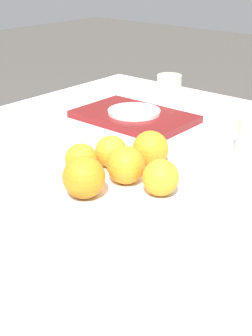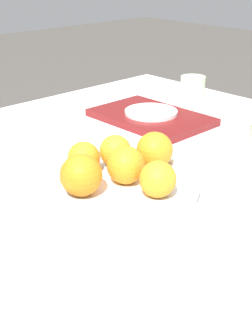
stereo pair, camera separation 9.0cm
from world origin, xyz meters
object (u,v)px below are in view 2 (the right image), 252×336
orange_0 (126,165)px  orange_4 (158,179)px  orange_3 (84,158)px  serving_tray (151,117)px  side_plate (151,112)px  orange_5 (155,150)px  cup_3 (193,86)px  orange_2 (115,151)px  orange_1 (81,175)px  fruit_platter (126,185)px

orange_0 → orange_4: 0.08m
orange_0 → orange_3: size_ratio=1.12×
serving_tray → side_plate: (0.00, -0.00, 0.02)m
orange_5 → cup_3: orange_5 is taller
orange_2 → cup_3: (-0.26, 0.58, -0.02)m
orange_3 → side_plate: 0.41m
orange_2 → cup_3: bearing=114.5°
orange_1 → orange_5: 0.19m
fruit_platter → serving_tray: size_ratio=0.90×
orange_5 → serving_tray: bearing=134.9°
orange_1 → cup_3: 0.78m
orange_4 → orange_5: bearing=136.1°
side_plate → cup_3: 0.28m
fruit_platter → orange_5: size_ratio=3.79×
side_plate → cup_3: cup_3 is taller
orange_3 → cup_3: size_ratio=0.83×
orange_2 → cup_3: size_ratio=0.84×
orange_5 → serving_tray: (-0.25, 0.25, -0.05)m
orange_4 → fruit_platter: bearing=-176.8°
orange_2 → orange_3: (-0.02, -0.07, -0.00)m
fruit_platter → orange_1: bearing=-102.7°
orange_0 → serving_tray: size_ratio=0.23×
fruit_platter → cup_3: (-0.34, 0.62, 0.02)m
orange_1 → orange_3: orange_1 is taller
orange_2 → serving_tray: size_ratio=0.21×
fruit_platter → side_plate: (-0.26, 0.34, 0.01)m
orange_1 → orange_2: bearing=111.9°
fruit_platter → serving_tray: (-0.26, 0.34, -0.00)m
orange_3 → cup_3: orange_3 is taller
fruit_platter → side_plate: side_plate is taller
orange_0 → cup_3: orange_0 is taller
orange_2 → orange_5: 0.08m
orange_4 → cup_3: bearing=124.3°
fruit_platter → orange_3: 0.10m
orange_0 → orange_1: bearing=-102.0°
orange_3 → cup_3: bearing=110.9°
orange_0 → orange_5: 0.09m
orange_1 → orange_2: orange_1 is taller
orange_4 → orange_3: bearing=-168.2°
orange_5 → side_plate: 0.35m
orange_0 → orange_5: size_ratio=0.97×
orange_0 → cup_3: (-0.34, 0.61, -0.02)m
orange_5 → fruit_platter: bearing=-82.3°
orange_2 → orange_5: (0.06, 0.05, 0.00)m
orange_1 → orange_5: orange_1 is taller
orange_2 → orange_5: size_ratio=0.88×
fruit_platter → orange_2: orange_2 is taller
orange_0 → orange_1: 0.10m
orange_2 → orange_4: size_ratio=0.98×
orange_3 → orange_2: bearing=76.7°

